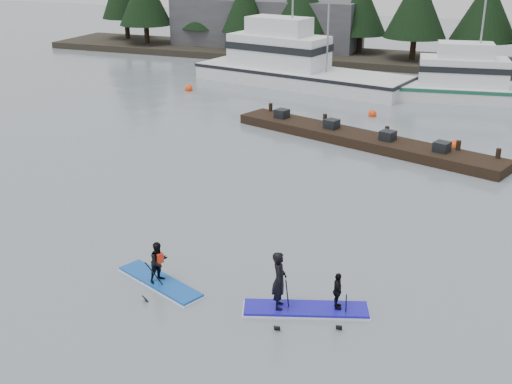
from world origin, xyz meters
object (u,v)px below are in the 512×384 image
at_px(fishing_boat_large, 295,75).
at_px(paddleboard_duo, 300,293).
at_px(paddleboard_solo, 159,270).
at_px(floating_dock, 362,140).
at_px(fishing_boat_medium, 478,92).

height_order(fishing_boat_large, paddleboard_duo, fishing_boat_large).
distance_m(paddleboard_solo, paddleboard_duo, 4.65).
distance_m(floating_dock, paddleboard_solo, 17.40).
distance_m(fishing_boat_large, paddleboard_duo, 32.01).
distance_m(floating_dock, paddleboard_duo, 17.21).
bearing_deg(fishing_boat_medium, fishing_boat_large, 170.41).
bearing_deg(fishing_boat_large, paddleboard_solo, -67.68).
bearing_deg(paddleboard_solo, fishing_boat_large, 122.95).
height_order(fishing_boat_medium, paddleboard_solo, fishing_boat_medium).
distance_m(fishing_boat_medium, paddleboard_solo, 31.19).
bearing_deg(fishing_boat_large, paddleboard_duo, -59.43).
distance_m(fishing_boat_large, paddleboard_solo, 30.94).
relative_size(floating_dock, paddleboard_solo, 4.62).
height_order(paddleboard_solo, paddleboard_duo, paddleboard_duo).
distance_m(fishing_boat_large, floating_dock, 15.58).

